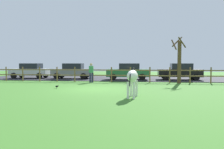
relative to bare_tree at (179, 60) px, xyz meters
name	(u,v)px	position (x,y,z in m)	size (l,w,h in m)	color
ground_plane	(95,89)	(-5.94, -4.80, -1.88)	(60.00, 60.00, 0.00)	#3D7528
parking_asphalt	(113,78)	(-5.94, 4.50, -1.86)	(28.00, 7.40, 0.05)	#2D2D33
paddock_fence	(102,74)	(-6.38, 0.20, -1.15)	(21.22, 0.11, 1.31)	brown
bare_tree	(179,60)	(0.00, 0.00, 0.00)	(1.12, 1.22, 3.82)	#513A23
zebra	(133,78)	(-3.46, -7.81, -0.96)	(0.64, 1.93, 1.41)	white
crow_on_grass	(57,86)	(-8.49, -4.73, -1.75)	(0.21, 0.10, 0.20)	black
parked_car_black	(180,71)	(0.63, 3.23, -1.04)	(4.00, 1.88, 1.56)	black
parked_car_silver	(30,71)	(-14.68, 3.42, -1.04)	(4.09, 2.06, 1.56)	#B7BABF
parked_car_green	(128,71)	(-4.31, 2.74, -1.04)	(4.11, 2.10, 1.56)	#236B38
parked_car_grey	(72,71)	(-10.07, 3.37, -1.04)	(4.09, 2.07, 1.56)	slate
visitor_near_fence	(91,72)	(-7.24, -0.25, -0.97)	(0.37, 0.24, 1.64)	#232847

